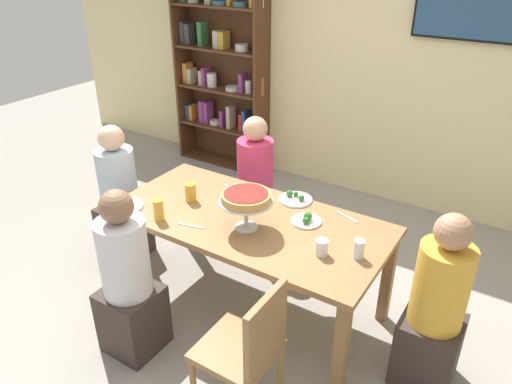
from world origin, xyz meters
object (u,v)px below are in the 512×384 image
Objects in this scene: television at (476,5)px; diner_head_east at (435,315)px; dining_table at (248,228)px; salad_plate_far_diner at (307,220)px; cutlery_fork_near at (348,217)px; cutlery_knife_near at (191,226)px; diner_far_left at (255,191)px; chair_near_right at (248,347)px; water_glass_clear_far at (322,247)px; salad_plate_spare at (295,198)px; diner_head_west at (121,202)px; deep_dish_pizza_stand at (246,199)px; beer_glass_amber_tall at (191,192)px; salad_plate_near_diner at (125,205)px; beer_glass_amber_short at (159,210)px; water_glass_clear_near at (359,249)px; cutlery_fork_far at (233,188)px; diner_near_left at (128,285)px; bookshelf at (221,67)px.

television is 2.57m from diner_head_east.
dining_table is 9.29× the size of salad_plate_far_diner.
dining_table is 10.37× the size of cutlery_fork_near.
cutlery_knife_near is (-1.06, -2.39, -1.18)m from television.
dining_table is 0.88m from diner_far_left.
chair_near_right reaches higher than water_glass_clear_far.
diner_far_left is 4.87× the size of salad_plate_spare.
diner_head_east reaches higher than chair_near_right.
diner_head_west reaches higher than dining_table.
diner_head_west and diner_far_left have the same top height.
water_glass_clear_far is at bearing -11.22° from dining_table.
deep_dish_pizza_stand is 2.64× the size of beer_glass_amber_tall.
cutlery_fork_near is at bearing 27.40° from salad_plate_near_diner.
diner_far_left is at bearing 42.93° from diner_head_west.
water_glass_clear_far is at bearing 8.96° from salad_plate_near_diner.
television is at bearing 137.91° from diner_far_left.
water_glass_clear_far is (1.08, 0.22, -0.02)m from beer_glass_amber_short.
diner_head_east is at bearing 172.30° from cutlery_fork_near.
salad_plate_near_diner and salad_plate_far_diner have the same top height.
water_glass_clear_far is at bearing -155.74° from water_glass_clear_near.
salad_plate_spare is 0.74m from beer_glass_amber_tall.
beer_glass_amber_short is at bearing -168.69° from water_glass_clear_far.
beer_glass_amber_short is at bearing 80.00° from cutlery_fork_far.
chair_near_right reaches higher than cutlery_knife_near.
salad_plate_far_diner is at bearing -8.87° from diner_head_east.
diner_far_left reaches higher than deep_dish_pizza_stand.
deep_dish_pizza_stand is 1.91× the size of cutlery_knife_near.
diner_head_east is 1.20m from salad_plate_spare.
television reaches higher than diner_near_left.
salad_plate_spare is at bearing 16.86° from chair_near_right.
deep_dish_pizza_stand reaches higher than salad_plate_near_diner.
cutlery_fork_near is at bearing -3.23° from chair_near_right.
dining_table is 0.40m from salad_plate_far_diner.
deep_dish_pizza_stand reaches higher than salad_plate_far_diner.
deep_dish_pizza_stand is 2.96× the size of water_glass_clear_near.
chair_near_right is 1.22m from salad_plate_spare.
deep_dish_pizza_stand is at bearing 34.02° from chair_near_right.
diner_head_east is 0.95m from salad_plate_far_diner.
water_glass_clear_near is 0.65× the size of cutlery_fork_far.
salad_plate_near_diner is at bearing -18.84° from diner_far_left.
television is 2.72m from beer_glass_amber_tall.
diner_head_west is 1.85m from cutlery_fork_near.
salad_plate_far_diner reaches higher than cutlery_fork_far.
television reaches higher than dining_table.
chair_near_right is 0.71m from water_glass_clear_far.
cutlery_fork_near is at bearing 25.89° from cutlery_knife_near.
diner_head_west is (0.44, -2.02, -0.64)m from bookshelf.
water_glass_clear_near is at bearing 13.40° from beer_glass_amber_short.
diner_head_west is at bearing -179.73° from dining_table.
salad_plate_far_diner is (-0.45, -1.95, -1.16)m from television.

